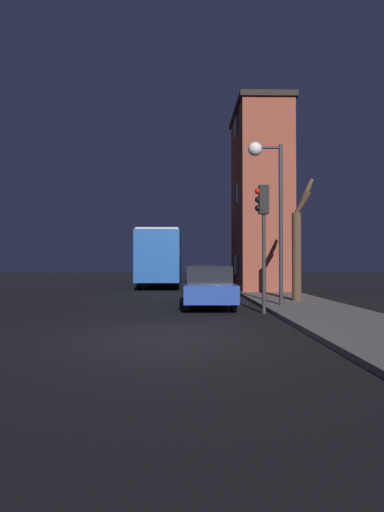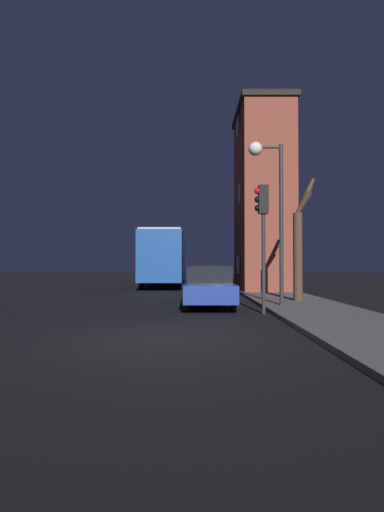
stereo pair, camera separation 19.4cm
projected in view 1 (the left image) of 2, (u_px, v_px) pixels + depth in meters
name	position (u px, v px, depth m)	size (l,w,h in m)	color
ground_plane	(162.00, 338.00, 8.43)	(120.00, 120.00, 0.00)	black
sidewalk	(382.00, 334.00, 8.50)	(3.03, 60.00, 0.12)	#514F4C
brick_building	(260.00, 198.00, 22.77)	(2.97, 5.30, 10.29)	brown
streetlamp	(268.00, 184.00, 14.01)	(1.22, 0.49, 5.73)	#28282B
traffic_light	(263.00, 221.00, 12.48)	(0.43, 0.24, 4.02)	#28282B
bare_tree	(298.00, 244.00, 15.61)	(0.99, 0.83, 4.84)	#473323
bus	(163.00, 255.00, 28.23)	(2.60, 11.92, 3.64)	#194793
car_near_lane	(208.00, 286.00, 14.39)	(1.71, 4.75, 1.48)	navy
car_mid_lane	(203.00, 277.00, 24.07)	(1.84, 4.71, 1.47)	black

